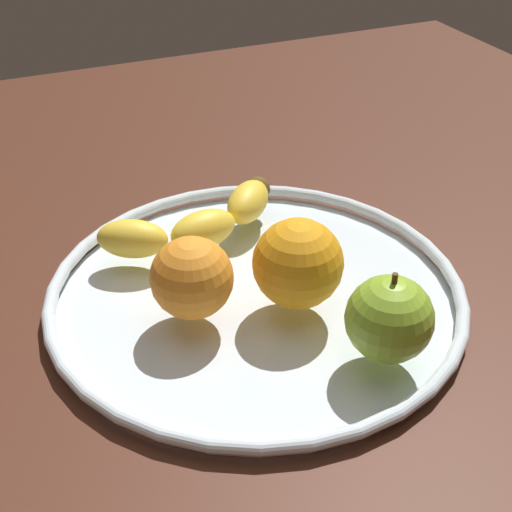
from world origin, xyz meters
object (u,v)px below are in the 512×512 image
at_px(fruit_bowl, 256,291).
at_px(apple, 389,319).
at_px(orange_back_left, 192,278).
at_px(orange_front_left, 298,263).
at_px(banana, 199,221).

height_order(fruit_bowl, apple, apple).
height_order(apple, orange_back_left, apple).
bearing_deg(orange_front_left, orange_back_left, 166.49).
xyz_separation_m(orange_back_left, orange_front_left, (0.09, -0.02, 0.00)).
height_order(banana, orange_front_left, orange_front_left).
relative_size(banana, orange_back_left, 2.88).
height_order(apple, orange_front_left, same).
bearing_deg(orange_front_left, apple, -68.87).
bearing_deg(banana, orange_back_left, -121.47).
relative_size(fruit_bowl, orange_front_left, 4.86).
xyz_separation_m(apple, orange_back_left, (-0.12, 0.11, 0.00)).
bearing_deg(orange_back_left, orange_front_left, -13.51).
distance_m(fruit_bowl, orange_front_left, 0.06).
distance_m(banana, orange_back_left, 0.12).
bearing_deg(orange_back_left, fruit_bowl, 13.18).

